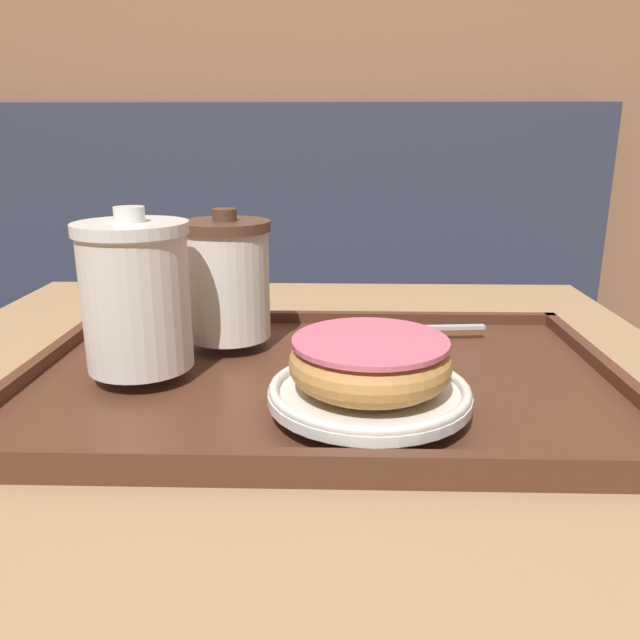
# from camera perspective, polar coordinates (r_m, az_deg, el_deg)

# --- Properties ---
(wall_behind) EXTENTS (8.00, 0.05, 2.40)m
(wall_behind) POSITION_cam_1_polar(r_m,az_deg,el_deg) (1.66, 0.05, 25.99)
(wall_behind) COLOR #9E6B4C
(wall_behind) RESTS_ON ground_plane
(booth_bench) EXTENTS (1.78, 0.44, 1.00)m
(booth_bench) POSITION_cam_1_polar(r_m,az_deg,el_deg) (1.55, -7.60, -6.81)
(booth_bench) COLOR #33384C
(booth_bench) RESTS_ON ground_plane
(cafe_table) EXTENTS (0.81, 0.83, 0.70)m
(cafe_table) POSITION_cam_1_polar(r_m,az_deg,el_deg) (0.67, -2.68, -20.02)
(cafe_table) COLOR tan
(cafe_table) RESTS_ON ground_plane
(serving_tray) EXTENTS (0.54, 0.35, 0.02)m
(serving_tray) POSITION_cam_1_polar(r_m,az_deg,el_deg) (0.57, -0.00, -5.45)
(serving_tray) COLOR #512D1E
(serving_tray) RESTS_ON cafe_table
(coffee_cup_front) EXTENTS (0.10, 0.10, 0.14)m
(coffee_cup_front) POSITION_cam_1_polar(r_m,az_deg,el_deg) (0.56, -16.46, 2.20)
(coffee_cup_front) COLOR white
(coffee_cup_front) RESTS_ON serving_tray
(coffee_cup_rear) EXTENTS (0.09, 0.09, 0.13)m
(coffee_cup_rear) POSITION_cam_1_polar(r_m,az_deg,el_deg) (0.63, -8.47, 3.75)
(coffee_cup_rear) COLOR white
(coffee_cup_rear) RESTS_ON serving_tray
(plate_with_chocolate_donut) EXTENTS (0.16, 0.16, 0.01)m
(plate_with_chocolate_donut) POSITION_cam_1_polar(r_m,az_deg,el_deg) (0.49, 4.52, -6.57)
(plate_with_chocolate_donut) COLOR white
(plate_with_chocolate_donut) RESTS_ON serving_tray
(donut_chocolate_glazed) EXTENTS (0.12, 0.12, 0.04)m
(donut_chocolate_glazed) POSITION_cam_1_polar(r_m,az_deg,el_deg) (0.48, 4.59, -3.77)
(donut_chocolate_glazed) COLOR tan
(donut_chocolate_glazed) RESTS_ON plate_with_chocolate_donut
(spoon) EXTENTS (0.16, 0.03, 0.01)m
(spoon) POSITION_cam_1_polar(r_m,az_deg,el_deg) (0.66, 5.21, -0.59)
(spoon) COLOR silver
(spoon) RESTS_ON serving_tray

